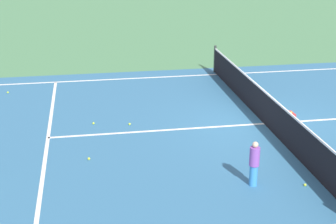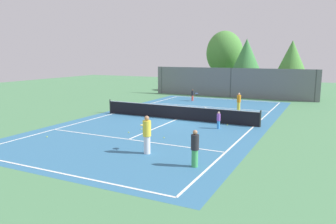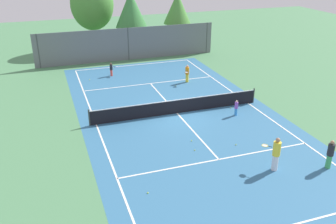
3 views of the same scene
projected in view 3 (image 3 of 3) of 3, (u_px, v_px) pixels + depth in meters
name	position (u px, v px, depth m)	size (l,w,h in m)	color
ground_plane	(177.00, 113.00, 25.28)	(80.00, 80.00, 0.00)	#4C8456
court_surface	(177.00, 113.00, 25.28)	(13.00, 25.00, 0.01)	teal
tennis_net	(177.00, 106.00, 25.07)	(11.90, 0.10, 1.10)	#333833
perimeter_fence	(128.00, 44.00, 36.73)	(18.00, 0.12, 3.20)	slate
tree_0	(92.00, 4.00, 39.57)	(4.58, 4.33, 7.58)	brown
tree_1	(131.00, 9.00, 38.06)	(3.28, 3.28, 6.41)	brown
tree_2	(177.00, 8.00, 39.16)	(2.90, 2.90, 6.14)	brown
player_0	(187.00, 73.00, 30.84)	(0.64, 0.88, 1.49)	yellow
player_1	(236.00, 108.00, 24.75)	(0.23, 0.23, 1.09)	#388CD8
player_2	(112.00, 69.00, 32.44)	(0.83, 0.48, 1.18)	#E54C3F
player_3	(330.00, 154.00, 18.70)	(0.34, 0.34, 1.57)	#3FA559
player_4	(276.00, 154.00, 18.47)	(0.85, 0.85, 1.82)	silver
ball_crate	(176.00, 107.00, 25.83)	(0.38, 0.34, 0.43)	red
tennis_ball_0	(195.00, 150.00, 20.61)	(0.07, 0.07, 0.07)	#CCE533
tennis_ball_1	(176.00, 86.00, 30.20)	(0.07, 0.07, 0.07)	#CCE533
tennis_ball_2	(192.00, 141.00, 21.61)	(0.07, 0.07, 0.07)	#CCE533
tennis_ball_3	(148.00, 193.00, 17.01)	(0.07, 0.07, 0.07)	#CCE533
tennis_ball_4	(236.00, 145.00, 21.18)	(0.07, 0.07, 0.07)	#CCE533
tennis_ball_5	(231.00, 108.00, 26.04)	(0.07, 0.07, 0.07)	#CCE533
tennis_ball_6	(90.00, 80.00, 31.61)	(0.07, 0.07, 0.07)	#CCE533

